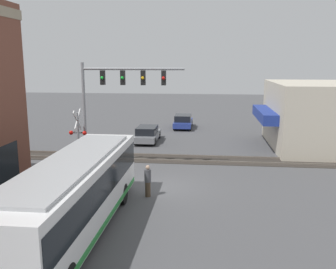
{
  "coord_description": "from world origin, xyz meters",
  "views": [
    {
      "loc": [
        -19.66,
        -2.41,
        6.83
      ],
      "look_at": [
        2.52,
        0.02,
        2.46
      ],
      "focal_mm": 40.0,
      "sensor_mm": 36.0,
      "label": 1
    }
  ],
  "objects_px": {
    "city_bus": "(74,194)",
    "parked_car_grey": "(147,134)",
    "parked_car_blue": "(183,122)",
    "crossing_signal": "(78,133)",
    "pedestrian_near_bus": "(148,181)"
  },
  "relations": [
    {
      "from": "parked_car_blue",
      "to": "crossing_signal",
      "type": "bearing_deg",
      "value": 159.41
    },
    {
      "from": "parked_car_grey",
      "to": "parked_car_blue",
      "type": "distance_m",
      "value": 7.51
    },
    {
      "from": "city_bus",
      "to": "parked_car_blue",
      "type": "height_order",
      "value": "city_bus"
    },
    {
      "from": "parked_car_grey",
      "to": "pedestrian_near_bus",
      "type": "height_order",
      "value": "pedestrian_near_bus"
    },
    {
      "from": "parked_car_grey",
      "to": "pedestrian_near_bus",
      "type": "bearing_deg",
      "value": -170.56
    },
    {
      "from": "city_bus",
      "to": "crossing_signal",
      "type": "height_order",
      "value": "crossing_signal"
    },
    {
      "from": "parked_car_blue",
      "to": "pedestrian_near_bus",
      "type": "height_order",
      "value": "pedestrian_near_bus"
    },
    {
      "from": "city_bus",
      "to": "parked_car_grey",
      "type": "bearing_deg",
      "value": -0.0
    },
    {
      "from": "parked_car_grey",
      "to": "crossing_signal",
      "type": "bearing_deg",
      "value": 159.14
    },
    {
      "from": "city_bus",
      "to": "parked_car_blue",
      "type": "distance_m",
      "value": 24.96
    },
    {
      "from": "city_bus",
      "to": "parked_car_grey",
      "type": "distance_m",
      "value": 17.79
    },
    {
      "from": "crossing_signal",
      "to": "parked_car_grey",
      "type": "relative_size",
      "value": 0.85
    },
    {
      "from": "parked_car_blue",
      "to": "parked_car_grey",
      "type": "bearing_deg",
      "value": 159.74
    },
    {
      "from": "pedestrian_near_bus",
      "to": "parked_car_blue",
      "type": "bearing_deg",
      "value": -1.16
    },
    {
      "from": "city_bus",
      "to": "parked_car_grey",
      "type": "xyz_separation_m",
      "value": [
        17.76,
        -0.0,
        -1.09
      ]
    }
  ]
}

